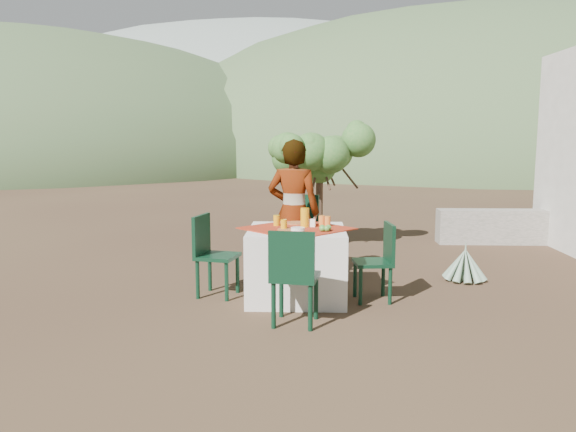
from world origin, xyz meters
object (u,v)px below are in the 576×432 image
(table, at_px, (297,263))
(juice_pitcher, at_px, (305,217))
(chair_right, at_px, (379,258))
(chair_left, at_px, (211,251))
(person, at_px, (294,212))
(shrub_tree, at_px, (323,161))
(chair_far, at_px, (298,231))
(chair_near, at_px, (294,273))
(agave, at_px, (465,265))

(table, relative_size, juice_pitcher, 6.37)
(chair_right, bearing_deg, table, -100.33)
(chair_left, xyz_separation_m, person, (0.88, 0.58, 0.36))
(chair_right, xyz_separation_m, person, (-0.92, 0.71, 0.39))
(table, xyz_separation_m, shrub_tree, (0.34, 2.70, 0.96))
(person, bearing_deg, chair_right, 154.25)
(chair_far, height_order, chair_near, chair_far)
(table, bearing_deg, person, 94.51)
(chair_far, distance_m, agave, 2.06)
(chair_near, height_order, juice_pitcher, juice_pitcher)
(person, relative_size, agave, 3.04)
(table, distance_m, chair_right, 0.88)
(chair_left, bearing_deg, shrub_tree, -12.62)
(chair_far, bearing_deg, person, -75.17)
(person, bearing_deg, chair_far, -84.22)
(person, xyz_separation_m, agave, (2.06, 0.16, -0.66))
(chair_near, height_order, shrub_tree, shrub_tree)
(chair_left, xyz_separation_m, shrub_tree, (1.27, 2.64, 0.85))
(shrub_tree, bearing_deg, agave, -48.82)
(chair_left, relative_size, chair_right, 1.07)
(table, height_order, juice_pitcher, juice_pitcher)
(chair_far, relative_size, chair_right, 1.21)
(table, bearing_deg, chair_left, 176.09)
(table, xyz_separation_m, agave, (2.01, 0.80, -0.19))
(chair_far, relative_size, shrub_tree, 0.59)
(chair_far, bearing_deg, agave, 13.93)
(shrub_tree, bearing_deg, table, -97.26)
(chair_near, bearing_deg, person, -79.10)
(table, xyz_separation_m, person, (-0.05, 0.64, 0.47))
(chair_left, relative_size, agave, 1.58)
(table, relative_size, agave, 2.33)
(chair_right, relative_size, shrub_tree, 0.49)
(chair_left, distance_m, juice_pitcher, 1.08)
(table, bearing_deg, chair_far, 90.38)
(chair_far, xyz_separation_m, agave, (2.01, -0.25, -0.37))
(chair_near, bearing_deg, agave, -130.16)
(chair_right, bearing_deg, chair_near, -51.63)
(table, height_order, chair_near, chair_near)
(chair_far, height_order, chair_right, chair_far)
(chair_near, height_order, chair_right, chair_near)
(table, bearing_deg, juice_pitcher, 36.90)
(chair_right, bearing_deg, shrub_tree, -175.05)
(chair_right, bearing_deg, chair_left, -100.00)
(chair_left, relative_size, juice_pitcher, 4.32)
(chair_near, bearing_deg, juice_pitcher, -86.03)
(chair_left, height_order, juice_pitcher, juice_pitcher)
(chair_left, distance_m, person, 1.11)
(agave, bearing_deg, chair_left, -165.92)
(chair_far, bearing_deg, table, -68.68)
(person, height_order, agave, person)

